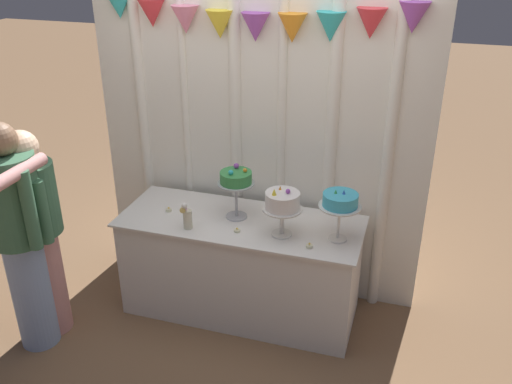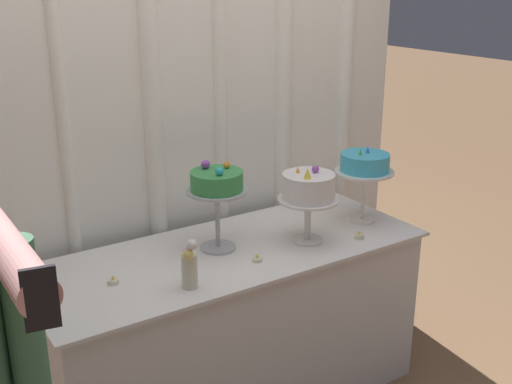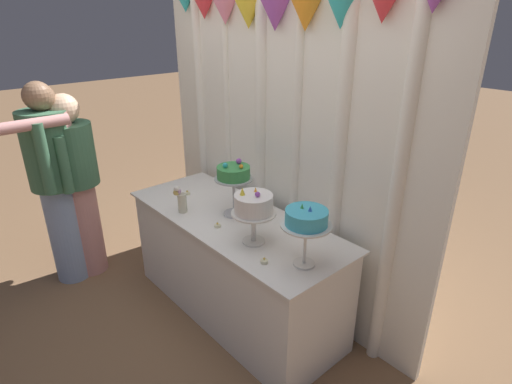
{
  "view_description": "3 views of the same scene",
  "coord_description": "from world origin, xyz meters",
  "px_view_note": "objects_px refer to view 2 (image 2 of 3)",
  "views": [
    {
      "loc": [
        1.16,
        -3.25,
        2.75
      ],
      "look_at": [
        0.09,
        0.2,
        0.99
      ],
      "focal_mm": 38.9,
      "sensor_mm": 36.0,
      "label": 1
    },
    {
      "loc": [
        -1.32,
        -2.12,
        1.96
      ],
      "look_at": [
        0.11,
        0.06,
        1.06
      ],
      "focal_mm": 44.34,
      "sensor_mm": 36.0,
      "label": 2
    },
    {
      "loc": [
        2.05,
        -1.49,
        2.13
      ],
      "look_at": [
        0.09,
        0.23,
        0.98
      ],
      "focal_mm": 29.05,
      "sensor_mm": 36.0,
      "label": 3
    }
  ],
  "objects_px": {
    "cake_table": "(233,327)",
    "tealight_far_left": "(113,281)",
    "cake_display_leftmost": "(217,186)",
    "flower_vase": "(189,265)",
    "cake_display_rightmost": "(365,166)",
    "tealight_near_right": "(359,236)",
    "tealight_near_left": "(257,259)",
    "cake_display_center": "(308,190)"
  },
  "relations": [
    {
      "from": "flower_vase",
      "to": "tealight_far_left",
      "type": "xyz_separation_m",
      "value": [
        -0.24,
        0.2,
        -0.09
      ]
    },
    {
      "from": "cake_display_leftmost",
      "to": "flower_vase",
      "type": "bearing_deg",
      "value": -136.43
    },
    {
      "from": "cake_display_leftmost",
      "to": "tealight_far_left",
      "type": "height_order",
      "value": "cake_display_leftmost"
    },
    {
      "from": "flower_vase",
      "to": "tealight_far_left",
      "type": "distance_m",
      "value": 0.32
    },
    {
      "from": "cake_display_rightmost",
      "to": "flower_vase",
      "type": "distance_m",
      "value": 1.08
    },
    {
      "from": "cake_display_rightmost",
      "to": "tealight_near_right",
      "type": "bearing_deg",
      "value": -135.02
    },
    {
      "from": "cake_display_rightmost",
      "to": "tealight_near_left",
      "type": "xyz_separation_m",
      "value": [
        -0.69,
        -0.11,
        -0.28
      ]
    },
    {
      "from": "cake_display_center",
      "to": "flower_vase",
      "type": "distance_m",
      "value": 0.69
    },
    {
      "from": "cake_table",
      "to": "tealight_far_left",
      "type": "xyz_separation_m",
      "value": [
        -0.56,
        -0.02,
        0.41
      ]
    },
    {
      "from": "cake_table",
      "to": "cake_display_rightmost",
      "type": "relative_size",
      "value": 4.72
    },
    {
      "from": "flower_vase",
      "to": "tealight_near_left",
      "type": "distance_m",
      "value": 0.37
    },
    {
      "from": "cake_display_leftmost",
      "to": "cake_display_rightmost",
      "type": "bearing_deg",
      "value": -7.48
    },
    {
      "from": "cake_display_rightmost",
      "to": "flower_vase",
      "type": "height_order",
      "value": "cake_display_rightmost"
    },
    {
      "from": "cake_table",
      "to": "tealight_near_left",
      "type": "relative_size",
      "value": 39.48
    },
    {
      "from": "cake_table",
      "to": "tealight_near_left",
      "type": "distance_m",
      "value": 0.44
    },
    {
      "from": "flower_vase",
      "to": "tealight_near_right",
      "type": "distance_m",
      "value": 0.89
    },
    {
      "from": "tealight_near_left",
      "to": "cake_display_center",
      "type": "bearing_deg",
      "value": 9.79
    },
    {
      "from": "cake_display_rightmost",
      "to": "tealight_near_right",
      "type": "height_order",
      "value": "cake_display_rightmost"
    },
    {
      "from": "cake_display_center",
      "to": "tealight_far_left",
      "type": "height_order",
      "value": "cake_display_center"
    },
    {
      "from": "cake_table",
      "to": "cake_display_center",
      "type": "height_order",
      "value": "cake_display_center"
    },
    {
      "from": "cake_display_rightmost",
      "to": "flower_vase",
      "type": "xyz_separation_m",
      "value": [
        -1.05,
        -0.16,
        -0.19
      ]
    },
    {
      "from": "flower_vase",
      "to": "cake_display_rightmost",
      "type": "bearing_deg",
      "value": 8.93
    },
    {
      "from": "cake_display_center",
      "to": "tealight_near_right",
      "type": "height_order",
      "value": "cake_display_center"
    },
    {
      "from": "cake_display_leftmost",
      "to": "tealight_near_left",
      "type": "distance_m",
      "value": 0.36
    },
    {
      "from": "cake_display_center",
      "to": "flower_vase",
      "type": "xyz_separation_m",
      "value": [
        -0.66,
        -0.11,
        -0.15
      ]
    },
    {
      "from": "cake_display_center",
      "to": "tealight_near_right",
      "type": "distance_m",
      "value": 0.34
    },
    {
      "from": "cake_display_rightmost",
      "to": "tealight_far_left",
      "type": "relative_size",
      "value": 8.34
    },
    {
      "from": "cake_display_center",
      "to": "tealight_near_left",
      "type": "xyz_separation_m",
      "value": [
        -0.31,
        -0.05,
        -0.24
      ]
    },
    {
      "from": "flower_vase",
      "to": "cake_display_leftmost",
      "type": "bearing_deg",
      "value": 43.57
    },
    {
      "from": "flower_vase",
      "to": "tealight_near_right",
      "type": "height_order",
      "value": "flower_vase"
    },
    {
      "from": "cake_display_leftmost",
      "to": "cake_display_rightmost",
      "type": "relative_size",
      "value": 1.06
    },
    {
      "from": "cake_display_leftmost",
      "to": "cake_display_center",
      "type": "distance_m",
      "value": 0.42
    },
    {
      "from": "cake_display_leftmost",
      "to": "cake_display_center",
      "type": "relative_size",
      "value": 1.08
    },
    {
      "from": "cake_display_rightmost",
      "to": "cake_display_leftmost",
      "type": "bearing_deg",
      "value": 172.52
    },
    {
      "from": "cake_table",
      "to": "flower_vase",
      "type": "xyz_separation_m",
      "value": [
        -0.32,
        -0.22,
        0.49
      ]
    },
    {
      "from": "cake_table",
      "to": "tealight_near_right",
      "type": "xyz_separation_m",
      "value": [
        0.56,
        -0.22,
        0.41
      ]
    },
    {
      "from": "tealight_far_left",
      "to": "tealight_near_left",
      "type": "distance_m",
      "value": 0.61
    },
    {
      "from": "cake_table",
      "to": "tealight_near_left",
      "type": "height_order",
      "value": "tealight_near_left"
    },
    {
      "from": "cake_display_center",
      "to": "cake_display_rightmost",
      "type": "bearing_deg",
      "value": 7.7
    },
    {
      "from": "cake_display_rightmost",
      "to": "tealight_near_right",
      "type": "distance_m",
      "value": 0.36
    },
    {
      "from": "cake_display_center",
      "to": "flower_vase",
      "type": "bearing_deg",
      "value": -170.36
    },
    {
      "from": "cake_display_leftmost",
      "to": "flower_vase",
      "type": "xyz_separation_m",
      "value": [
        -0.28,
        -0.27,
        -0.2
      ]
    }
  ]
}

